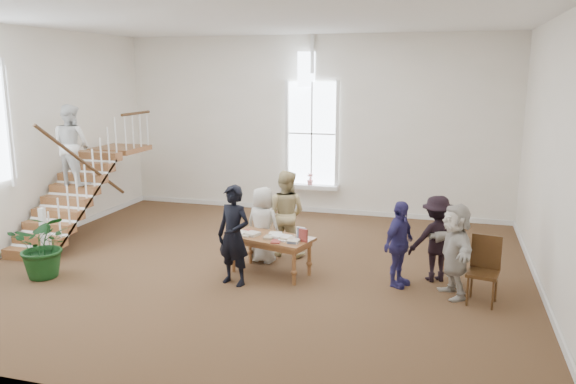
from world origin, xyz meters
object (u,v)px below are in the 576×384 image
(woman_cluster_c, at_px, (455,250))
(side_chair, at_px, (484,265))
(woman_cluster_a, at_px, (399,244))
(police_officer, at_px, (234,235))
(woman_cluster_b, at_px, (436,239))
(floor_plant, at_px, (44,245))
(person_yellow, at_px, (285,213))
(elderly_woman, at_px, (263,225))
(library_table, at_px, (271,241))

(woman_cluster_c, relative_size, side_chair, 1.45)
(woman_cluster_a, bearing_deg, side_chair, -79.53)
(police_officer, bearing_deg, woman_cluster_b, 34.68)
(police_officer, height_order, side_chair, police_officer)
(floor_plant, bearing_deg, side_chair, 7.58)
(police_officer, bearing_deg, side_chair, 20.92)
(side_chair, bearing_deg, floor_plant, -161.44)
(police_officer, height_order, person_yellow, police_officer)
(woman_cluster_c, height_order, floor_plant, woman_cluster_c)
(elderly_woman, relative_size, woman_cluster_b, 0.97)
(person_yellow, relative_size, floor_plant, 1.45)
(elderly_woman, bearing_deg, police_officer, 98.80)
(person_yellow, bearing_deg, library_table, 98.92)
(elderly_woman, bearing_deg, floor_plant, 41.87)
(elderly_woman, distance_m, woman_cluster_a, 2.67)
(woman_cluster_a, bearing_deg, library_table, 114.79)
(library_table, height_order, police_officer, police_officer)
(woman_cluster_a, bearing_deg, floor_plant, 125.75)
(elderly_woman, xyz_separation_m, woman_cluster_a, (2.61, -0.57, 0.01))
(person_yellow, height_order, woman_cluster_c, person_yellow)
(library_table, bearing_deg, police_officer, -110.65)
(woman_cluster_a, distance_m, side_chair, 1.40)
(woman_cluster_c, xyz_separation_m, side_chair, (0.46, -0.12, -0.17))
(woman_cluster_a, relative_size, side_chair, 1.38)
(person_yellow, distance_m, woman_cluster_a, 2.55)
(floor_plant, bearing_deg, woman_cluster_c, 9.02)
(woman_cluster_a, height_order, side_chair, woman_cluster_a)
(woman_cluster_a, height_order, floor_plant, woman_cluster_a)
(library_table, height_order, elderly_woman, elderly_woman)
(woman_cluster_a, height_order, woman_cluster_b, woman_cluster_b)
(side_chair, bearing_deg, library_table, -173.29)
(woman_cluster_c, bearing_deg, side_chair, 52.23)
(woman_cluster_b, relative_size, side_chair, 1.41)
(police_officer, distance_m, woman_cluster_a, 2.80)
(woman_cluster_a, relative_size, woman_cluster_c, 0.96)
(police_officer, xyz_separation_m, woman_cluster_a, (2.71, 0.68, -0.12))
(library_table, relative_size, police_officer, 0.94)
(elderly_woman, bearing_deg, side_chair, -179.16)
(woman_cluster_b, xyz_separation_m, side_chair, (0.76, -0.77, -0.15))
(police_officer, bearing_deg, library_table, 70.31)
(library_table, bearing_deg, side_chair, 10.54)
(person_yellow, xyz_separation_m, woman_cluster_b, (2.91, -0.62, -0.10))
(police_officer, relative_size, floor_plant, 1.47)
(library_table, xyz_separation_m, woman_cluster_b, (2.86, 0.50, 0.14))
(woman_cluster_b, distance_m, side_chair, 1.09)
(floor_plant, relative_size, side_chair, 1.10)
(person_yellow, relative_size, woman_cluster_c, 1.11)
(side_chair, bearing_deg, woman_cluster_a, 177.84)
(elderly_woman, xyz_separation_m, woman_cluster_b, (3.21, -0.12, 0.03))
(library_table, height_order, floor_plant, floor_plant)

